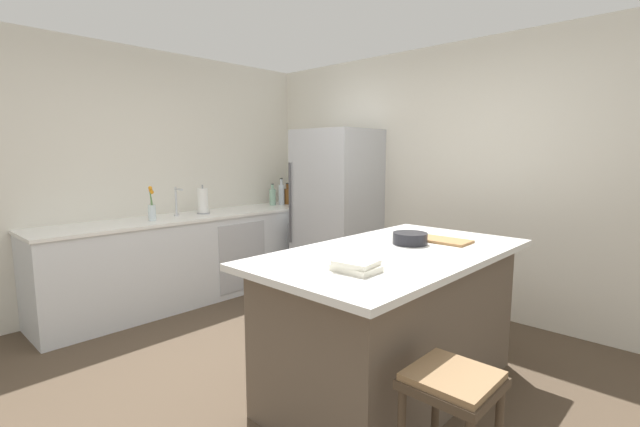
{
  "coord_description": "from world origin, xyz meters",
  "views": [
    {
      "loc": [
        1.99,
        -1.8,
        1.54
      ],
      "look_at": [
        -0.69,
        1.03,
        1.0
      ],
      "focal_mm": 24.24,
      "sensor_mm": 36.0,
      "label": 1
    }
  ],
  "objects_px": {
    "mixing_bowl": "(410,238)",
    "refrigerator": "(336,211)",
    "cookbook_stack": "(356,266)",
    "wine_bottle": "(291,193)",
    "gin_bottle": "(273,196)",
    "soda_bottle": "(281,194)",
    "kitchen_island": "(393,320)",
    "flower_vase": "(152,209)",
    "paper_towel_roll": "(203,201)",
    "cutting_board": "(443,240)",
    "whiskey_bottle": "(287,196)",
    "bar_stool": "(452,397)",
    "sink_faucet": "(177,201)"
  },
  "relations": [
    {
      "from": "mixing_bowl",
      "to": "refrigerator",
      "type": "bearing_deg",
      "value": 145.48
    },
    {
      "from": "refrigerator",
      "to": "cookbook_stack",
      "type": "xyz_separation_m",
      "value": [
        1.83,
        -1.93,
        0.06
      ]
    },
    {
      "from": "wine_bottle",
      "to": "gin_bottle",
      "type": "height_order",
      "value": "wine_bottle"
    },
    {
      "from": "soda_bottle",
      "to": "mixing_bowl",
      "type": "distance_m",
      "value": 2.8
    },
    {
      "from": "kitchen_island",
      "to": "cookbook_stack",
      "type": "relative_size",
      "value": 8.36
    },
    {
      "from": "mixing_bowl",
      "to": "wine_bottle",
      "type": "bearing_deg",
      "value": 153.23
    },
    {
      "from": "flower_vase",
      "to": "soda_bottle",
      "type": "bearing_deg",
      "value": 92.95
    },
    {
      "from": "mixing_bowl",
      "to": "paper_towel_roll",
      "type": "bearing_deg",
      "value": -179.61
    },
    {
      "from": "refrigerator",
      "to": "cutting_board",
      "type": "bearing_deg",
      "value": -27.04
    },
    {
      "from": "refrigerator",
      "to": "whiskey_bottle",
      "type": "distance_m",
      "value": 0.89
    },
    {
      "from": "soda_bottle",
      "to": "cookbook_stack",
      "type": "distance_m",
      "value": 3.34
    },
    {
      "from": "refrigerator",
      "to": "whiskey_bottle",
      "type": "relative_size",
      "value": 6.65
    },
    {
      "from": "refrigerator",
      "to": "bar_stool",
      "type": "distance_m",
      "value": 3.17
    },
    {
      "from": "sink_faucet",
      "to": "flower_vase",
      "type": "xyz_separation_m",
      "value": [
        0.11,
        -0.32,
        -0.05
      ]
    },
    {
      "from": "kitchen_island",
      "to": "soda_bottle",
      "type": "distance_m",
      "value": 2.99
    },
    {
      "from": "refrigerator",
      "to": "mixing_bowl",
      "type": "relative_size",
      "value": 7.72
    },
    {
      "from": "flower_vase",
      "to": "refrigerator",
      "type": "bearing_deg",
      "value": 65.2
    },
    {
      "from": "soda_bottle",
      "to": "cutting_board",
      "type": "distance_m",
      "value": 2.84
    },
    {
      "from": "paper_towel_roll",
      "to": "mixing_bowl",
      "type": "distance_m",
      "value": 2.56
    },
    {
      "from": "refrigerator",
      "to": "sink_faucet",
      "type": "distance_m",
      "value": 1.73
    },
    {
      "from": "flower_vase",
      "to": "mixing_bowl",
      "type": "xyz_separation_m",
      "value": [
        2.48,
        0.62,
        -0.04
      ]
    },
    {
      "from": "bar_stool",
      "to": "mixing_bowl",
      "type": "distance_m",
      "value": 1.24
    },
    {
      "from": "paper_towel_roll",
      "to": "bar_stool",
      "type": "bearing_deg",
      "value": -14.44
    },
    {
      "from": "soda_bottle",
      "to": "mixing_bowl",
      "type": "height_order",
      "value": "soda_bottle"
    },
    {
      "from": "sink_faucet",
      "to": "soda_bottle",
      "type": "height_order",
      "value": "soda_bottle"
    },
    {
      "from": "sink_faucet",
      "to": "cutting_board",
      "type": "distance_m",
      "value": 2.77
    },
    {
      "from": "wine_bottle",
      "to": "gin_bottle",
      "type": "bearing_deg",
      "value": -93.52
    },
    {
      "from": "wine_bottle",
      "to": "cookbook_stack",
      "type": "distance_m",
      "value": 3.47
    },
    {
      "from": "cookbook_stack",
      "to": "kitchen_island",
      "type": "bearing_deg",
      "value": 103.3
    },
    {
      "from": "cutting_board",
      "to": "flower_vase",
      "type": "bearing_deg",
      "value": -161.86
    },
    {
      "from": "cookbook_stack",
      "to": "cutting_board",
      "type": "height_order",
      "value": "cookbook_stack"
    },
    {
      "from": "soda_bottle",
      "to": "mixing_bowl",
      "type": "bearing_deg",
      "value": -23.52
    },
    {
      "from": "soda_bottle",
      "to": "kitchen_island",
      "type": "bearing_deg",
      "value": -27.45
    },
    {
      "from": "bar_stool",
      "to": "soda_bottle",
      "type": "bearing_deg",
      "value": 149.13
    },
    {
      "from": "bar_stool",
      "to": "whiskey_bottle",
      "type": "bearing_deg",
      "value": 147.93
    },
    {
      "from": "flower_vase",
      "to": "gin_bottle",
      "type": "xyz_separation_m",
      "value": [
        -0.13,
        1.63,
        -0.0
      ]
    },
    {
      "from": "refrigerator",
      "to": "mixing_bowl",
      "type": "bearing_deg",
      "value": -34.52
    },
    {
      "from": "cookbook_stack",
      "to": "sink_faucet",
      "type": "bearing_deg",
      "value": 169.98
    },
    {
      "from": "sink_faucet",
      "to": "whiskey_bottle",
      "type": "xyz_separation_m",
      "value": [
        0.04,
        1.51,
        -0.05
      ]
    },
    {
      "from": "bar_stool",
      "to": "gin_bottle",
      "type": "xyz_separation_m",
      "value": [
        -3.37,
        1.88,
        0.5
      ]
    },
    {
      "from": "flower_vase",
      "to": "soda_bottle",
      "type": "distance_m",
      "value": 1.74
    },
    {
      "from": "wine_bottle",
      "to": "mixing_bowl",
      "type": "height_order",
      "value": "wine_bottle"
    },
    {
      "from": "gin_bottle",
      "to": "cutting_board",
      "type": "bearing_deg",
      "value": -15.83
    },
    {
      "from": "refrigerator",
      "to": "cutting_board",
      "type": "xyz_separation_m",
      "value": [
        1.79,
        -0.91,
        0.04
      ]
    },
    {
      "from": "sink_faucet",
      "to": "paper_towel_roll",
      "type": "height_order",
      "value": "paper_towel_roll"
    },
    {
      "from": "kitchen_island",
      "to": "cookbook_stack",
      "type": "distance_m",
      "value": 0.75
    },
    {
      "from": "flower_vase",
      "to": "paper_towel_roll",
      "type": "xyz_separation_m",
      "value": [
        -0.08,
        0.61,
        0.02
      ]
    },
    {
      "from": "sink_faucet",
      "to": "wine_bottle",
      "type": "xyz_separation_m",
      "value": [
        -0.0,
        1.61,
        -0.02
      ]
    },
    {
      "from": "whiskey_bottle",
      "to": "sink_faucet",
      "type": "bearing_deg",
      "value": -91.53
    },
    {
      "from": "sink_faucet",
      "to": "flower_vase",
      "type": "distance_m",
      "value": 0.34
    }
  ]
}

